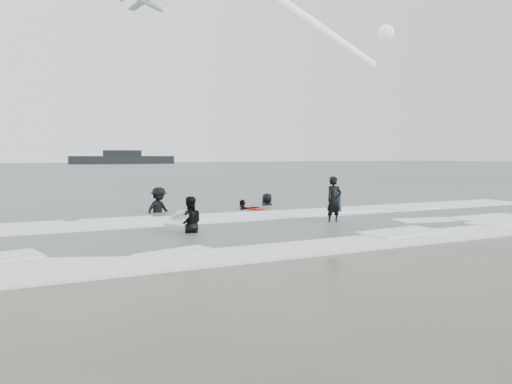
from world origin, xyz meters
name	(u,v)px	position (x,y,z in m)	size (l,w,h in m)	color
ground	(332,242)	(0.00, 0.00, 0.00)	(320.00, 320.00, 0.00)	brown
sea	(70,169)	(0.00, 80.00, 0.06)	(320.00, 320.00, 0.00)	#47544C
surfer_centre	(334,223)	(2.29, 3.26, 0.00)	(0.63, 0.41, 1.73)	black
surfer_wading	(190,234)	(-3.17, 3.19, 0.00)	(0.84, 0.66, 1.74)	black
surfer_breaker	(159,214)	(-2.68, 8.90, 0.00)	(1.28, 0.74, 1.98)	black
surfer_right_near	(243,211)	(1.02, 8.56, 0.00)	(0.96, 0.40, 1.65)	black
surfer_right_far	(267,206)	(2.86, 9.77, 0.00)	(0.87, 0.57, 1.78)	black
surf_foam	(272,225)	(0.00, 3.70, 0.04)	(30.03, 9.06, 0.09)	white
bodyboards	(260,208)	(0.14, 4.97, 0.50)	(6.90, 6.35, 1.25)	#10294C
vessel_horizon	(122,159)	(18.38, 131.04, 1.44)	(28.42, 5.07, 3.86)	black
airshow_jet	(296,21)	(29.09, 52.54, 21.93)	(45.48, 24.42, 8.18)	silver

